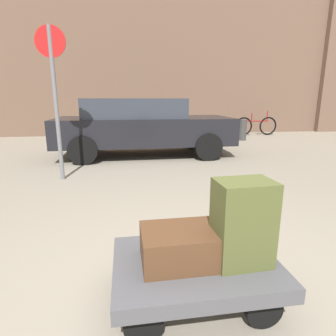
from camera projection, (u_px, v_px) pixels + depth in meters
ground_plane at (194, 302)px, 1.98m from camera, size 60.00×60.00×0.00m
building_facade_brick at (182, 10)px, 11.07m from camera, size 24.00×1.20×9.70m
luggage_cart at (195, 269)px, 1.91m from camera, size 1.10×0.80×0.34m
suitcase_brown_center at (181, 245)px, 1.86m from camera, size 0.53×0.39×0.23m
suitcase_olive_rear_right at (243, 223)px, 1.80m from camera, size 0.38×0.28×0.57m
parked_car at (142, 125)px, 7.01m from camera, size 4.30×1.93×1.42m
bicycle_leaning at (256, 126)px, 11.09m from camera, size 1.76×0.06×0.96m
bollard_kerb_near at (206, 131)px, 9.53m from camera, size 0.26×0.26×0.71m
bollard_kerb_mid at (243, 130)px, 9.72m from camera, size 0.26×0.26×0.71m
no_parking_sign at (55, 89)px, 4.65m from camera, size 0.50×0.09×2.56m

